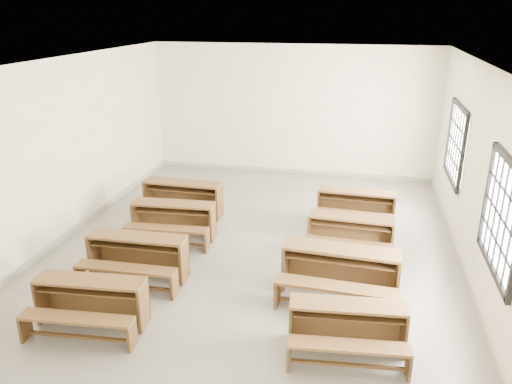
% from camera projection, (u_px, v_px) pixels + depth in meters
% --- Properties ---
extents(room, '(8.50, 8.50, 3.20)m').
position_uv_depth(room, '(261.00, 127.00, 8.20)').
color(room, slate).
rests_on(room, ground).
extents(desk_set_0, '(1.51, 0.87, 0.66)m').
position_uv_depth(desk_set_0, '(90.00, 299.00, 6.56)').
color(desk_set_0, brown).
rests_on(desk_set_0, ground).
extents(desk_set_1, '(1.56, 0.83, 0.69)m').
position_uv_depth(desk_set_1, '(137.00, 254.00, 7.72)').
color(desk_set_1, brown).
rests_on(desk_set_1, ground).
extents(desk_set_2, '(1.55, 0.87, 0.68)m').
position_uv_depth(desk_set_2, '(173.00, 218.00, 9.07)').
color(desk_set_2, brown).
rests_on(desk_set_2, ground).
extents(desk_set_3, '(1.60, 0.86, 0.71)m').
position_uv_depth(desk_set_3, '(182.00, 197.00, 10.05)').
color(desk_set_3, brown).
rests_on(desk_set_3, ground).
extents(desk_set_4, '(1.47, 0.86, 0.64)m').
position_uv_depth(desk_set_4, '(347.00, 325.00, 6.06)').
color(desk_set_4, brown).
rests_on(desk_set_4, ground).
extents(desk_set_5, '(1.72, 0.96, 0.75)m').
position_uv_depth(desk_set_5, '(340.00, 269.00, 7.20)').
color(desk_set_5, brown).
rests_on(desk_set_5, ground).
extents(desk_set_6, '(1.49, 0.83, 0.65)m').
position_uv_depth(desk_set_6, '(350.00, 232.00, 8.54)').
color(desk_set_6, brown).
rests_on(desk_set_6, ground).
extents(desk_set_7, '(1.52, 0.84, 0.67)m').
position_uv_depth(desk_set_7, '(356.00, 205.00, 9.69)').
color(desk_set_7, brown).
rests_on(desk_set_7, ground).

